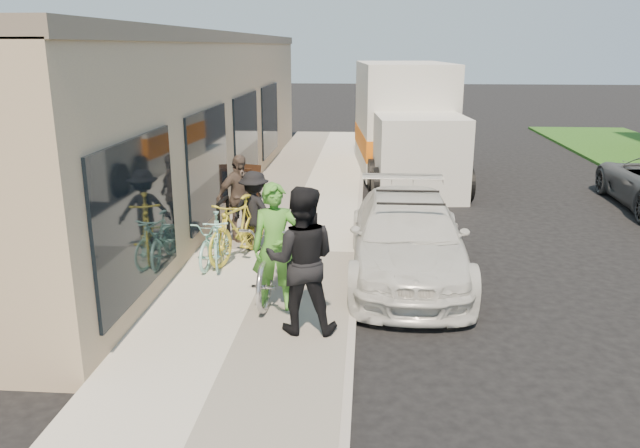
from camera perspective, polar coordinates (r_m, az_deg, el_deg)
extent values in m
plane|color=black|center=(9.10, 5.81, -9.55)|extent=(120.00, 120.00, 0.00)
cube|color=beige|center=(11.98, -4.09, -2.73)|extent=(3.00, 34.00, 0.15)
cube|color=#9D978F|center=(11.86, 3.35, -2.97)|extent=(0.12, 34.00, 0.13)
cube|color=tan|center=(17.07, -12.71, 9.18)|extent=(3.50, 20.00, 4.00)
cube|color=#6F6254|center=(16.96, -13.16, 16.24)|extent=(3.60, 20.00, 0.25)
cube|color=black|center=(9.11, -16.32, 0.64)|extent=(0.06, 3.00, 2.20)
cube|color=black|center=(12.84, -10.15, 5.37)|extent=(0.06, 3.00, 2.20)
cube|color=black|center=(16.69, -6.75, 7.93)|extent=(0.06, 3.00, 2.20)
cube|color=black|center=(20.59, -4.61, 9.51)|extent=(0.06, 3.00, 2.20)
cylinder|color=black|center=(11.82, -9.23, -0.42)|extent=(0.07, 0.07, 0.93)
cylinder|color=black|center=(12.39, -8.39, 0.39)|extent=(0.07, 0.07, 0.93)
cylinder|color=black|center=(11.98, -8.90, 2.14)|extent=(0.11, 0.62, 0.07)
cube|color=black|center=(15.43, -6.98, 3.52)|extent=(0.59, 0.37, 0.91)
cube|color=black|center=(15.72, -6.44, 3.77)|extent=(0.59, 0.37, 0.91)
cube|color=black|center=(15.39, -7.04, 3.66)|extent=(0.47, 0.26, 0.65)
imported|color=silver|center=(10.94, 7.99, -1.22)|extent=(1.98, 4.85, 1.41)
cylinder|color=black|center=(10.24, 8.31, 1.78)|extent=(1.11, 0.04, 0.04)
cylinder|color=black|center=(11.15, 8.02, 2.96)|extent=(1.11, 0.04, 0.04)
imported|color=gray|center=(12.47, 7.20, 0.07)|extent=(1.41, 3.11, 1.03)
cube|color=silver|center=(16.77, 9.08, 6.08)|extent=(2.47, 2.47, 2.16)
cube|color=black|center=(16.69, 9.14, 7.62)|extent=(2.10, 0.26, 1.02)
cube|color=silver|center=(20.01, 7.54, 9.70)|extent=(3.03, 4.99, 3.30)
cube|color=orange|center=(20.10, 7.46, 7.61)|extent=(3.06, 5.02, 0.63)
cylinder|color=black|center=(16.18, 5.33, 3.59)|extent=(0.36, 0.93, 0.91)
cylinder|color=black|center=(16.57, 13.19, 3.53)|extent=(0.36, 0.93, 0.91)
cylinder|color=black|center=(17.39, 4.91, 4.48)|extent=(0.36, 0.93, 0.91)
cylinder|color=black|center=(17.76, 12.25, 4.41)|extent=(0.36, 0.93, 0.91)
cylinder|color=black|center=(21.63, 3.82, 6.77)|extent=(0.36, 0.93, 0.91)
cylinder|color=black|center=(21.93, 9.80, 6.70)|extent=(0.36, 0.93, 0.91)
imported|color=#B3B3B6|center=(9.74, -4.08, -2.94)|extent=(0.94, 2.36, 1.22)
imported|color=#499531|center=(9.06, -4.09, -2.14)|extent=(0.77, 0.58, 1.90)
imported|color=black|center=(8.33, -1.71, -3.32)|extent=(1.00, 0.79, 2.02)
imported|color=#9BE8DE|center=(11.19, -9.42, -1.43)|extent=(0.74, 1.56, 0.91)
imported|color=#9BE8DE|center=(11.28, -9.61, -1.51)|extent=(0.66, 1.61, 0.83)
imported|color=gold|center=(11.40, -7.53, -0.41)|extent=(1.15, 1.96, 1.14)
imported|color=black|center=(11.82, -6.01, 1.20)|extent=(1.13, 0.92, 1.52)
imported|color=brown|center=(12.45, -7.40, 2.39)|extent=(1.03, 0.99, 1.72)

